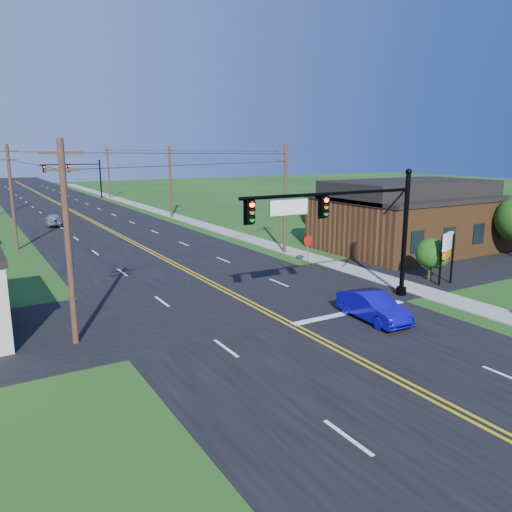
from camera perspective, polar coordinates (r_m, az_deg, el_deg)
ground at (r=19.98m, az=15.50°, el=-13.68°), size 260.00×260.00×0.00m
road_main at (r=64.21m, az=-18.47°, el=3.83°), size 16.00×220.00×0.04m
road_cross at (r=28.92m, az=-1.85°, el=-5.05°), size 70.00×10.00×0.04m
sidewalk at (r=58.03m, az=-6.11°, el=3.58°), size 2.00×160.00×0.08m
signal_mast_main at (r=27.10m, az=10.31°, el=3.85°), size 11.30×0.60×7.48m
signal_mast_far at (r=94.02m, az=-20.00°, el=8.92°), size 10.98×0.60×7.48m
brick_building at (r=45.39m, az=16.97°, el=3.72°), size 14.20×11.20×4.70m
utility_pole_left_a at (r=22.88m, az=-20.70°, el=1.70°), size 1.80×0.28×9.00m
utility_pole_left_b at (r=47.55m, az=-26.14°, el=6.25°), size 1.80×0.28×9.00m
utility_pole_right_a at (r=41.47m, az=3.35°, el=6.77°), size 1.80×0.28×9.00m
utility_pole_right_b at (r=64.63m, az=-9.77°, el=8.51°), size 1.80×0.28×9.00m
utility_pole_right_c at (r=93.23m, az=-16.50°, el=9.23°), size 1.80×0.28×9.00m
tree_right_back at (r=48.53m, az=6.77°, el=4.96°), size 3.00×3.00×4.10m
shrub_corner at (r=34.76m, az=19.37°, el=0.29°), size 2.00×2.00×2.86m
blue_car at (r=26.02m, az=13.24°, el=-5.73°), size 1.83×4.47×1.44m
distant_car at (r=61.26m, az=-22.15°, el=3.82°), size 1.97×4.18×1.38m
stop_sign at (r=37.08m, az=5.96°, el=1.39°), size 0.84×0.13×2.36m
pylon_sign at (r=33.89m, az=21.05°, el=0.96°), size 1.60×0.88×3.39m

